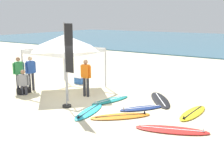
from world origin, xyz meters
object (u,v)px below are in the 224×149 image
at_px(surfboard_navy, 141,108).
at_px(person_orange, 86,75).
at_px(surfboard_red, 172,130).
at_px(person_green, 19,72).
at_px(surfboard_orange, 121,116).
at_px(canopy_tent, 64,42).
at_px(banner_flag, 68,69).
at_px(gear_bag_near_tent, 24,91).
at_px(surfboard_teal, 110,100).
at_px(surfboard_cyan, 89,112).
at_px(person_grey, 23,81).
at_px(surfboard_yellow, 193,113).
at_px(surfboard_black, 160,100).
at_px(cooler_box, 79,80).
at_px(person_blue, 31,71).

bearing_deg(surfboard_navy, person_orange, 176.31).
distance_m(surfboard_red, person_green, 8.05).
xyz_separation_m(surfboard_orange, surfboard_navy, (0.21, 1.21, 0.00)).
bearing_deg(canopy_tent, surfboard_navy, -7.71).
height_order(surfboard_red, banner_flag, banner_flag).
xyz_separation_m(person_orange, gear_bag_near_tent, (-2.79, -1.27, -0.85)).
relative_size(canopy_tent, person_orange, 1.75).
distance_m(surfboard_teal, gear_bag_near_tent, 4.32).
relative_size(surfboard_orange, banner_flag, 0.60).
bearing_deg(gear_bag_near_tent, person_green, 164.24).
height_order(canopy_tent, surfboard_cyan, canopy_tent).
distance_m(surfboard_cyan, gear_bag_near_tent, 4.27).
bearing_deg(surfboard_teal, surfboard_red, -24.24).
height_order(surfboard_navy, person_orange, person_orange).
bearing_deg(surfboard_cyan, person_green, 173.75).
bearing_deg(surfboard_red, person_grey, 179.03).
xyz_separation_m(surfboard_yellow, surfboard_navy, (-1.88, -0.58, 0.00)).
bearing_deg(gear_bag_near_tent, person_orange, 24.48).
height_order(person_green, person_orange, same).
bearing_deg(surfboard_orange, person_green, 177.62).
xyz_separation_m(surfboard_black, person_green, (-6.32, -2.44, 0.95)).
bearing_deg(gear_bag_near_tent, surfboard_teal, 17.22).
distance_m(surfboard_cyan, banner_flag, 1.86).
bearing_deg(surfboard_navy, cooler_box, 158.34).
bearing_deg(surfboard_black, surfboard_orange, -97.78).
bearing_deg(person_orange, surfboard_red, -17.89).
height_order(surfboard_navy, person_blue, person_blue).
xyz_separation_m(person_orange, banner_flag, (0.41, -1.62, 0.59)).
relative_size(person_green, banner_flag, 0.50).
relative_size(surfboard_navy, surfboard_cyan, 0.85).
bearing_deg(surfboard_navy, canopy_tent, 172.29).
height_order(surfboard_black, surfboard_cyan, same).
distance_m(surfboard_yellow, surfboard_navy, 1.97).
bearing_deg(surfboard_yellow, gear_bag_near_tent, -167.68).
xyz_separation_m(surfboard_cyan, banner_flag, (-1.05, 0.04, 1.54)).
bearing_deg(person_orange, surfboard_black, 22.51).
bearing_deg(canopy_tent, gear_bag_near_tent, -123.69).
bearing_deg(person_green, surfboard_orange, -2.38).
distance_m(surfboard_orange, gear_bag_near_tent, 5.53).
relative_size(surfboard_red, surfboard_cyan, 1.16).
xyz_separation_m(surfboard_red, gear_bag_near_tent, (-7.56, 0.27, 0.10)).
bearing_deg(surfboard_orange, person_grey, -179.81).
xyz_separation_m(surfboard_yellow, person_orange, (-4.82, -0.39, 0.95)).
bearing_deg(banner_flag, surfboard_yellow, 24.54).
bearing_deg(cooler_box, surfboard_black, -4.96).
bearing_deg(surfboard_red, banner_flag, -178.88).
bearing_deg(person_orange, canopy_tent, 165.35).
distance_m(surfboard_orange, surfboard_navy, 1.22).
height_order(person_green, person_blue, same).
bearing_deg(surfboard_yellow, surfboard_cyan, -148.60).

